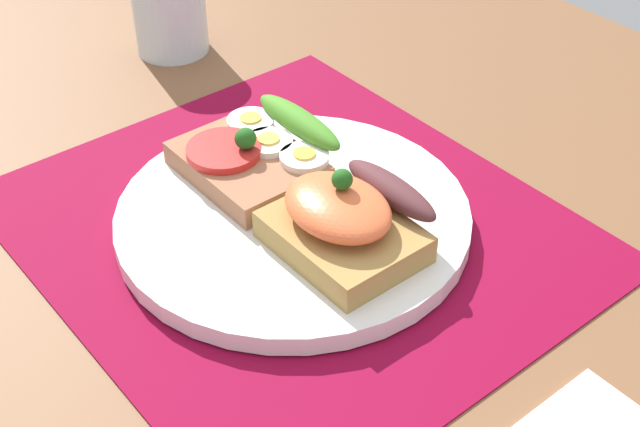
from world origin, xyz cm
name	(u,v)px	position (x,y,z in cm)	size (l,w,h in cm)	color
ground_plane	(294,246)	(0.00, 0.00, -1.60)	(120.00, 90.00, 3.20)	brown
placemat	(293,227)	(0.00, 0.00, 0.15)	(38.30, 33.85, 0.30)	maroon
plate	(293,218)	(0.00, 0.00, 1.01)	(24.99, 24.99, 1.43)	white
sandwich_egg_tomato	(260,152)	(-5.50, 1.25, 3.15)	(10.54, 9.88, 3.97)	#A1694A
sandwich_salmon	(345,221)	(5.18, 0.29, 3.79)	(9.75, 9.15, 5.71)	#A88245
drinking_glass	(168,3)	(-28.53, 7.73, 4.70)	(6.80, 6.80, 9.40)	silver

